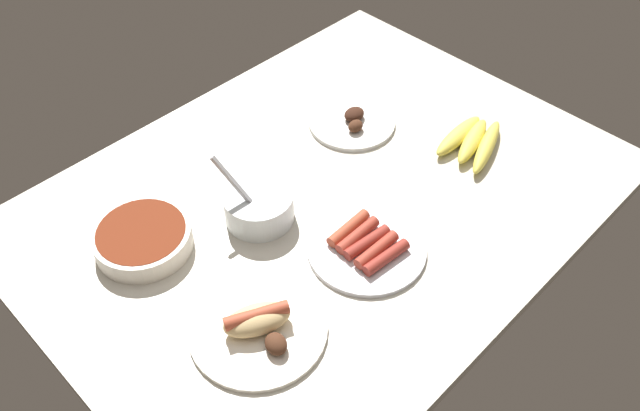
{
  "coord_description": "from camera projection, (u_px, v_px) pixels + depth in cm",
  "views": [
    {
      "loc": [
        68.57,
        66.96,
        97.16
      ],
      "look_at": [
        4.92,
        3.57,
        3.0
      ],
      "focal_mm": 36.88,
      "sensor_mm": 36.0,
      "label": 1
    }
  ],
  "objects": [
    {
      "name": "ground_plane",
      "position": [
        324.0,
        200.0,
        1.38
      ],
      "size": [
        120.0,
        90.0,
        3.0
      ],
      "primitive_type": "cube",
      "color": "beige"
    },
    {
      "name": "plate_grilled_meat",
      "position": [
        352.0,
        121.0,
        1.52
      ],
      "size": [
        20.06,
        20.06,
        3.6
      ],
      "color": "white",
      "rests_on": "ground_plane"
    },
    {
      "name": "bowl_coleslaw",
      "position": [
        259.0,
        205.0,
        1.29
      ],
      "size": [
        13.92,
        13.92,
        15.99
      ],
      "color": "silver",
      "rests_on": "ground_plane"
    },
    {
      "name": "plate_sausages",
      "position": [
        367.0,
        246.0,
        1.25
      ],
      "size": [
        23.03,
        23.03,
        3.26
      ],
      "color": "white",
      "rests_on": "ground_plane"
    },
    {
      "name": "banana_bunch",
      "position": [
        472.0,
        141.0,
        1.46
      ],
      "size": [
        19.19,
        14.02,
        3.4
      ],
      "color": "#E5D14C",
      "rests_on": "ground_plane"
    },
    {
      "name": "bowl_chili",
      "position": [
        143.0,
        238.0,
        1.25
      ],
      "size": [
        18.8,
        18.8,
        4.46
      ],
      "color": "white",
      "rests_on": "ground_plane"
    },
    {
      "name": "plate_hotdog_assembled",
      "position": [
        258.0,
        325.0,
        1.12
      ],
      "size": [
        24.18,
        24.18,
        5.61
      ],
      "color": "white",
      "rests_on": "ground_plane"
    }
  ]
}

